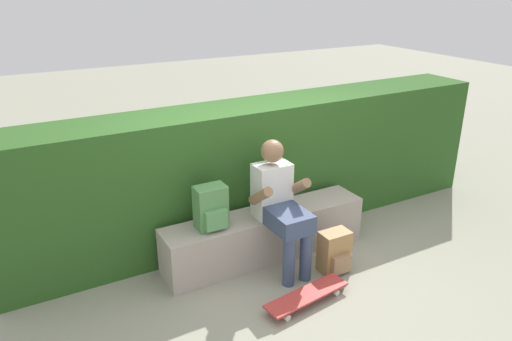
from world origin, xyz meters
name	(u,v)px	position (x,y,z in m)	size (l,w,h in m)	color
ground_plane	(287,275)	(0.00, 0.00, 0.00)	(24.00, 24.00, 0.00)	gray
bench_main	(266,235)	(0.00, 0.40, 0.24)	(2.06, 0.40, 0.47)	#A89C90
person_skater	(280,202)	(0.03, 0.19, 0.67)	(0.49, 0.62, 1.22)	white
skateboard_near_person	(307,295)	(-0.07, -0.43, 0.07)	(0.82, 0.31, 0.09)	#BC3833
backpack_on_bench	(211,208)	(-0.57, 0.39, 0.67)	(0.28, 0.23, 0.40)	#51894C
backpack_on_ground	(335,252)	(0.44, -0.14, 0.19)	(0.28, 0.23, 0.40)	#A37A47
hedge_row	(263,166)	(0.31, 1.00, 0.69)	(5.39, 0.65, 1.39)	#2A551F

